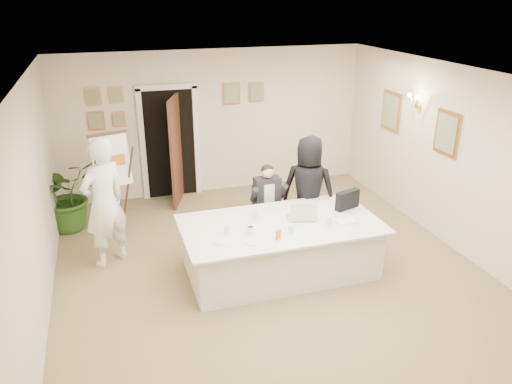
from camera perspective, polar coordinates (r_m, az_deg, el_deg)
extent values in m
plane|color=brown|center=(7.29, 1.89, -9.40)|extent=(7.00, 7.00, 0.00)
cube|color=white|center=(6.30, 2.22, 12.88)|extent=(6.00, 7.00, 0.02)
cube|color=white|center=(9.88, -4.76, 7.92)|extent=(6.00, 0.10, 2.80)
cube|color=white|center=(3.96, 19.85, -16.86)|extent=(6.00, 0.10, 2.80)
cube|color=white|center=(6.39, -24.25, -2.08)|extent=(0.10, 7.00, 2.80)
cube|color=white|center=(8.12, 22.47, 3.14)|extent=(0.10, 7.00, 2.80)
cube|color=black|center=(9.80, -9.81, 5.42)|extent=(0.92, 0.06, 2.10)
cube|color=white|center=(9.72, -12.83, 5.05)|extent=(0.10, 0.06, 2.20)
cube|color=white|center=(9.84, -6.78, 5.67)|extent=(0.10, 0.06, 2.20)
cube|color=#402514|center=(9.41, -9.13, 4.64)|extent=(0.33, 0.81, 2.02)
cube|color=silver|center=(7.18, 2.80, -6.46)|extent=(2.60, 1.30, 0.75)
cube|color=silver|center=(7.01, 2.85, -3.70)|extent=(2.78, 1.48, 0.03)
cube|color=white|center=(8.26, -16.40, 3.41)|extent=(0.62, 0.34, 0.83)
imported|color=white|center=(7.48, -16.96, -1.19)|extent=(0.85, 0.78, 1.94)
imported|color=black|center=(7.95, 6.01, 0.29)|extent=(1.01, 0.92, 1.74)
imported|color=#2A551C|center=(8.97, -20.78, -0.29)|extent=(1.43, 1.38, 1.22)
cube|color=black|center=(7.53, 10.40, -0.88)|extent=(0.42, 0.23, 0.28)
cube|color=white|center=(7.13, 10.28, -3.33)|extent=(0.31, 0.23, 0.03)
cylinder|color=white|center=(6.51, -3.96, -5.64)|extent=(0.24, 0.24, 0.01)
cylinder|color=white|center=(6.48, -0.39, -5.71)|extent=(0.24, 0.24, 0.01)
cylinder|color=white|center=(6.60, 3.01, -5.20)|extent=(0.26, 0.26, 0.01)
cylinder|color=silver|center=(6.67, -3.36, -4.32)|extent=(0.07, 0.07, 0.14)
cylinder|color=silver|center=(6.68, 4.02, -4.29)|extent=(0.07, 0.07, 0.14)
cylinder|color=silver|center=(6.97, 8.37, -3.30)|extent=(0.07, 0.07, 0.14)
cylinder|color=silver|center=(7.10, -0.07, -2.57)|extent=(0.08, 0.08, 0.14)
cylinder|color=#E75B13|center=(6.53, 2.57, -4.94)|extent=(0.09, 0.09, 0.13)
cylinder|color=silver|center=(6.67, -0.62, -4.42)|extent=(0.10, 0.10, 0.11)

